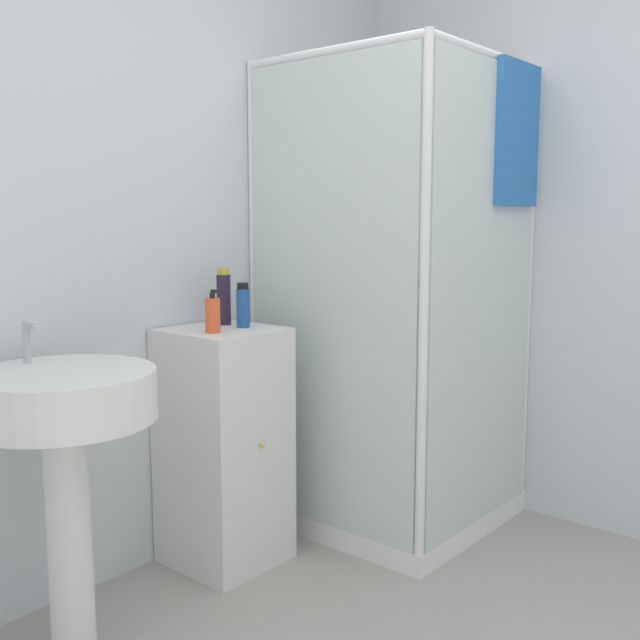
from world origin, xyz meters
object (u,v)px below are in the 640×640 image
at_px(shampoo_bottle_tall_black, 224,297).
at_px(shampoo_bottle_blue, 243,306).
at_px(soap_dispenser, 213,315).
at_px(sink, 64,430).

relative_size(shampoo_bottle_tall_black, shampoo_bottle_blue, 1.28).
xyz_separation_m(soap_dispenser, shampoo_bottle_tall_black, (0.17, 0.13, 0.04)).
bearing_deg(shampoo_bottle_blue, shampoo_bottle_tall_black, 87.16).
height_order(sink, shampoo_bottle_blue, shampoo_bottle_blue).
height_order(shampoo_bottle_tall_black, shampoo_bottle_blue, shampoo_bottle_tall_black).
distance_m(shampoo_bottle_tall_black, shampoo_bottle_blue, 0.12).
xyz_separation_m(shampoo_bottle_tall_black, shampoo_bottle_blue, (-0.01, -0.11, -0.02)).
height_order(soap_dispenser, shampoo_bottle_tall_black, shampoo_bottle_tall_black).
distance_m(sink, soap_dispenser, 0.71).
xyz_separation_m(sink, shampoo_bottle_tall_black, (0.82, 0.20, 0.31)).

